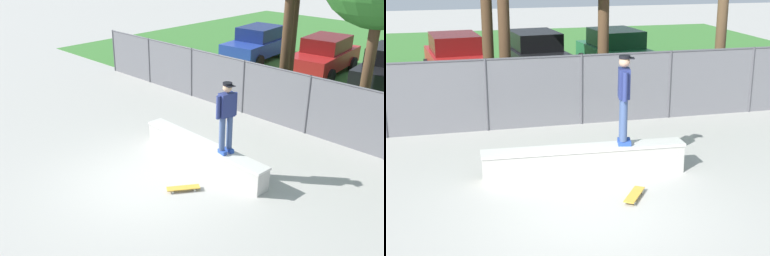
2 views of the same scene
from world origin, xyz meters
The scene contains 9 objects.
ground_plane centered at (0.00, 0.00, 0.00)m, with size 80.00×80.00×0.00m, color #ADAAA3.
grass_strip centered at (0.00, 15.70, 0.01)m, with size 29.55×20.00×0.02m, color #3D7A33.
concrete_ledge centered at (0.36, 1.68, 0.32)m, with size 4.20×0.68×0.64m.
skateboarder centered at (1.16, 1.66, 1.67)m, with size 0.36×0.59×1.84m.
skateboard centered at (0.97, 0.36, 0.07)m, with size 0.62×0.77×0.09m.
chainlink_fence centered at (0.00, 5.40, 1.02)m, with size 17.62×0.07×1.88m.
car_red centered at (-1.72, 11.83, 0.84)m, with size 2.33×4.36×1.66m.
car_black centered at (1.17, 11.85, 0.84)m, with size 2.33×4.36×1.66m.
car_green centered at (4.26, 11.69, 0.84)m, with size 2.33×4.36×1.66m.
Camera 2 is at (-2.50, -9.02, 4.39)m, focal length 53.91 mm.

